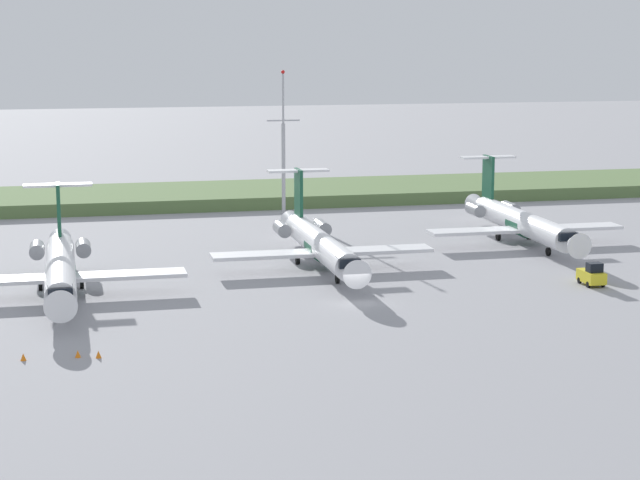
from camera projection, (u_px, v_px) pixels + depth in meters
ground_plane at (291, 243)px, 130.86m from camera, size 500.00×500.00×0.00m
grass_berm at (244, 194)px, 164.10m from camera, size 320.00×20.00×1.75m
regional_jet_nearest at (60, 267)px, 104.87m from camera, size 22.81×31.00×9.00m
regional_jet_second at (319, 243)px, 116.89m from camera, size 22.81×31.00×9.00m
regional_jet_third at (520, 221)px, 130.63m from camera, size 22.81×31.00×9.00m
antenna_mast at (283, 154)px, 150.80m from camera, size 4.40×0.50×19.11m
baggage_tug at (592, 275)px, 108.65m from camera, size 1.72×3.20×2.30m
safety_cone_front_marker at (23, 357)px, 83.73m from camera, size 0.44×0.44×0.55m
safety_cone_mid_marker at (78, 354)px, 84.54m from camera, size 0.44×0.44×0.55m
safety_cone_rear_marker at (98, 354)px, 84.42m from camera, size 0.44×0.44×0.55m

